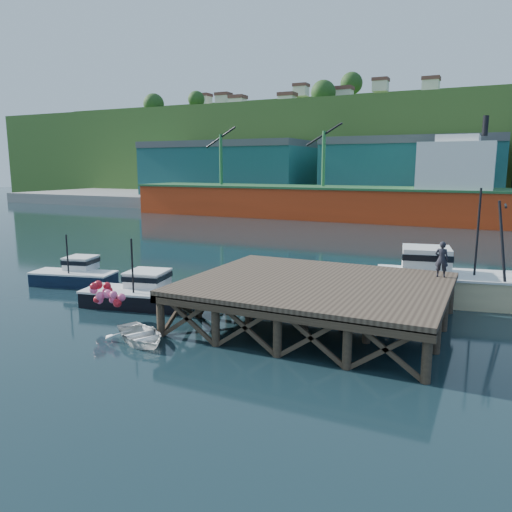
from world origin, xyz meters
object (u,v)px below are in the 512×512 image
Objects in this scene: trawler at (461,280)px; boat_navy at (76,274)px; boat_black at (141,293)px; dinghy at (140,335)px; dockworker at (442,259)px.

boat_navy is at bearing -175.51° from trawler.
boat_black reaches higher than dinghy.
trawler is (15.77, 8.17, 0.62)m from boat_black.
dockworker is at bearing -7.31° from boat_navy.
trawler is 5.63× the size of dockworker.
trawler is at bearing -103.93° from dockworker.
trawler is at bearing 15.67° from boat_black.
dinghy is at bearing -63.66° from boat_black.
dinghy is (10.69, -6.88, -0.33)m from boat_navy.
trawler is 3.01× the size of dinghy.
boat_black reaches higher than boat_navy.
trawler is 4.04m from dockworker.
boat_black is 6.08m from dinghy.
boat_black is 3.66× the size of dockworker.
dinghy is 1.87× the size of dockworker.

